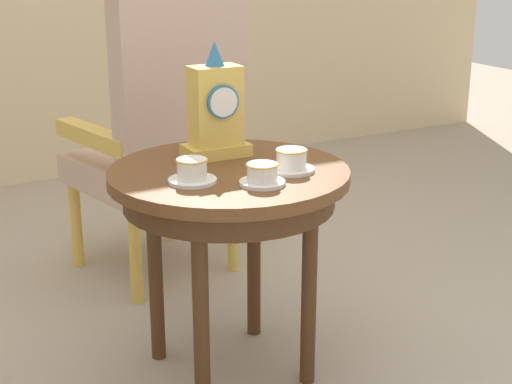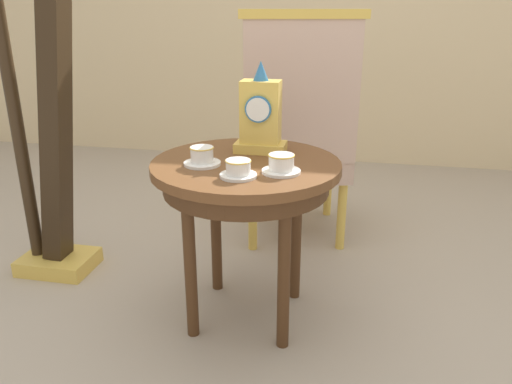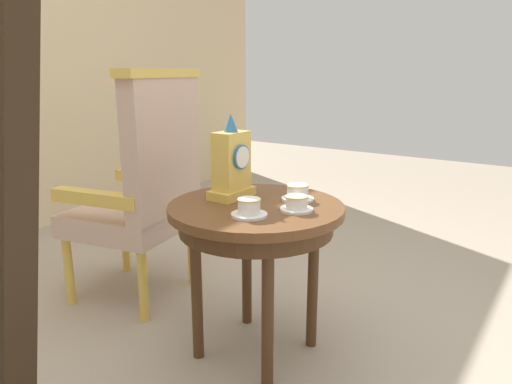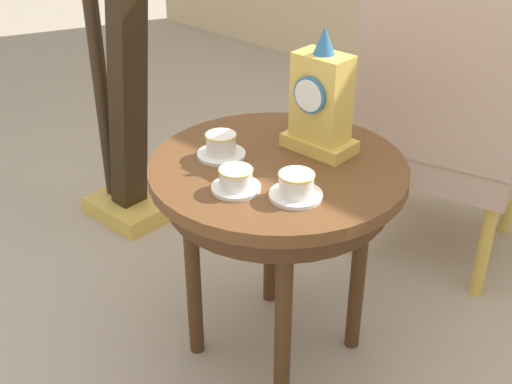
% 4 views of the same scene
% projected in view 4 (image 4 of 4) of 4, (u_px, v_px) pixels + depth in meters
% --- Properties ---
extents(ground_plane, '(10.00, 10.00, 0.00)m').
position_uv_depth(ground_plane, '(267.00, 339.00, 2.06)').
color(ground_plane, tan).
extents(side_table, '(0.68, 0.68, 0.63)m').
position_uv_depth(side_table, '(278.00, 190.00, 1.76)').
color(side_table, brown).
rests_on(side_table, ground).
extents(teacup_left, '(0.13, 0.13, 0.06)m').
position_uv_depth(teacup_left, '(221.00, 146.00, 1.74)').
color(teacup_left, white).
rests_on(teacup_left, side_table).
extents(teacup_right, '(0.12, 0.12, 0.06)m').
position_uv_depth(teacup_right, '(236.00, 180.00, 1.59)').
color(teacup_right, white).
rests_on(teacup_right, side_table).
extents(teacup_center, '(0.13, 0.13, 0.06)m').
position_uv_depth(teacup_center, '(296.00, 186.00, 1.56)').
color(teacup_center, white).
rests_on(teacup_center, side_table).
extents(mantel_clock, '(0.19, 0.11, 0.34)m').
position_uv_depth(mantel_clock, '(321.00, 103.00, 1.73)').
color(mantel_clock, gold).
rests_on(mantel_clock, side_table).
extents(armchair, '(0.64, 0.63, 1.14)m').
position_uv_depth(armchair, '(446.00, 107.00, 2.15)').
color(armchair, '#CCA893').
rests_on(armchair, ground).
extents(harp, '(0.40, 0.24, 1.76)m').
position_uv_depth(harp, '(118.00, 46.00, 2.33)').
color(harp, gold).
rests_on(harp, ground).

